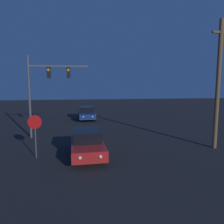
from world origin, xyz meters
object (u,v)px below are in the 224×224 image
car_near (87,143)px  car_far (87,113)px  stop_sign (35,128)px  utility_pole (218,84)px  traffic_signal_mast (44,84)px

car_near → car_far: same height
stop_sign → utility_pole: 11.95m
car_far → stop_sign: 14.14m
utility_pole → stop_sign: bearing=-178.3°
car_near → stop_sign: bearing=-2.9°
car_near → stop_sign: 3.16m
traffic_signal_mast → stop_sign: (0.19, -5.20, -2.53)m
car_far → utility_pole: utility_pole is taller
traffic_signal_mast → stop_sign: 5.79m
car_near → car_far: size_ratio=1.00×
car_near → utility_pole: size_ratio=0.54×
traffic_signal_mast → utility_pole: (11.86, -4.86, 0.02)m
car_near → traffic_signal_mast: size_ratio=0.70×
car_far → traffic_signal_mast: (-3.62, -8.48, 3.55)m
car_near → utility_pole: utility_pole is taller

